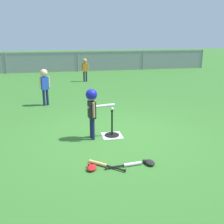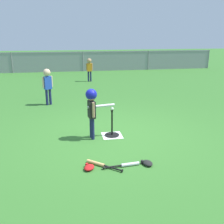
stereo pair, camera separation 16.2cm
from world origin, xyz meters
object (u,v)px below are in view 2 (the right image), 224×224
at_px(batter_child, 92,104).
at_px(fielder_near_left, 89,67).
at_px(baseball_on_tee, 112,109).
at_px(batting_tee, 112,132).
at_px(spare_bat_wood, 99,164).
at_px(glove_near_bats, 147,163).
at_px(fielder_deep_center, 47,82).
at_px(spare_bat_silver, 126,165).
at_px(glove_by_plate, 89,167).

height_order(batter_child, fielder_near_left, batter_child).
xyz_separation_m(baseball_on_tee, fielder_near_left, (0.15, 6.87, 0.06)).
relative_size(batting_tee, spare_bat_wood, 1.03).
bearing_deg(glove_near_bats, fielder_deep_center, 113.39).
height_order(batter_child, glove_near_bats, batter_child).
bearing_deg(batting_tee, spare_bat_wood, -109.07).
bearing_deg(fielder_deep_center, spare_bat_wood, -75.97).
bearing_deg(spare_bat_wood, batting_tee, 70.93).
height_order(spare_bat_silver, spare_bat_wood, same).
height_order(fielder_near_left, spare_bat_wood, fielder_near_left).
relative_size(batting_tee, baseball_on_tee, 7.98).
distance_m(fielder_near_left, glove_by_plate, 8.35).
relative_size(baseball_on_tee, spare_bat_wood, 0.13).
relative_size(baseball_on_tee, glove_near_bats, 0.31).
distance_m(baseball_on_tee, spare_bat_silver, 1.56).
xyz_separation_m(batter_child, fielder_deep_center, (-1.08, 3.01, -0.05)).
bearing_deg(spare_bat_wood, fielder_deep_center, 104.03).
xyz_separation_m(spare_bat_wood, glove_by_plate, (-0.18, -0.09, 0.01)).
xyz_separation_m(batter_child, glove_near_bats, (0.81, -1.36, -0.75)).
distance_m(spare_bat_wood, glove_near_bats, 0.84).
distance_m(batting_tee, spare_bat_silver, 1.44).
relative_size(batter_child, spare_bat_silver, 1.70).
distance_m(fielder_near_left, spare_bat_wood, 8.24).
relative_size(batter_child, fielder_deep_center, 0.96).
bearing_deg(fielder_deep_center, baseball_on_tee, -62.51).
distance_m(batter_child, glove_by_plate, 1.55).
relative_size(spare_bat_silver, glove_near_bats, 2.68).
distance_m(batter_child, spare_bat_wood, 1.46).
bearing_deg(spare_bat_wood, glove_by_plate, -153.14).
bearing_deg(batting_tee, glove_near_bats, -75.72).
relative_size(spare_bat_wood, glove_near_bats, 2.38).
bearing_deg(batting_tee, fielder_near_left, 88.77).
bearing_deg(batter_child, fielder_deep_center, 109.75).
distance_m(baseball_on_tee, glove_by_plate, 1.67).
distance_m(batter_child, fielder_deep_center, 3.20).
relative_size(batting_tee, glove_near_bats, 2.45).
height_order(batting_tee, fielder_deep_center, fielder_deep_center).
bearing_deg(batter_child, spare_bat_silver, -71.95).
xyz_separation_m(fielder_near_left, fielder_deep_center, (-1.67, -3.94, 0.05)).
xyz_separation_m(baseball_on_tee, fielder_deep_center, (-1.52, 2.93, 0.11)).
height_order(batter_child, glove_by_plate, batter_child).
distance_m(baseball_on_tee, batter_child, 0.48).
bearing_deg(fielder_deep_center, spare_bat_silver, -70.78).
bearing_deg(fielder_near_left, glove_near_bats, -88.47).
xyz_separation_m(batting_tee, spare_bat_wood, (-0.46, -1.33, -0.06)).
bearing_deg(glove_by_plate, baseball_on_tee, 65.67).
height_order(fielder_deep_center, glove_near_bats, fielder_deep_center).
relative_size(fielder_deep_center, spare_bat_wood, 1.99).
bearing_deg(fielder_deep_center, batting_tee, -62.51).
height_order(glove_by_plate, glove_near_bats, same).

